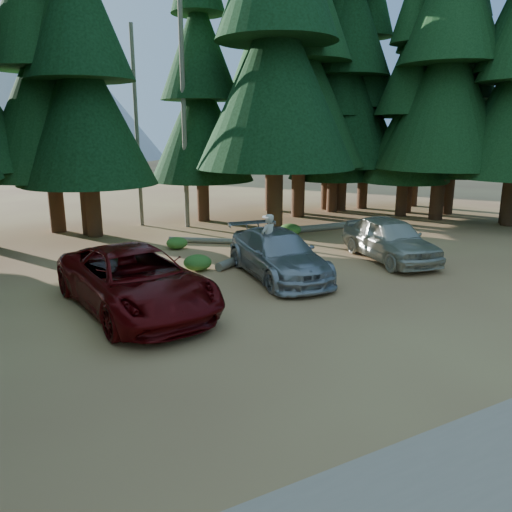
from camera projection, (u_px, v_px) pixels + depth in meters
The scene contains 18 objects.
ground at pixel (352, 318), 13.55m from camera, with size 160.00×160.00×0.00m, color #9B6041.
forest_belt_north at pixel (170, 226), 26.32m from camera, with size 36.00×7.00×22.00m, color black, non-canonical shape.
snag_front at pixel (184, 108), 24.78m from camera, with size 0.24×0.24×12.00m, color #6D6557.
snag_back at pixel (137, 129), 25.38m from camera, with size 0.20×0.20×10.00m, color #6D6557.
mountain_peak at pixel (9, 82), 84.33m from camera, with size 48.00×50.00×28.00m.
red_pickup at pixel (135, 280), 13.98m from camera, with size 2.92×6.33×1.76m, color #580709.
silver_minivan_center at pixel (278, 254), 17.23m from camera, with size 2.20×5.42×1.57m, color #A0A3A8.
silver_minivan_right at pixel (390, 239), 19.38m from camera, with size 1.99×4.96×1.69m, color beige.
frisbee_player at pixel (268, 239), 17.02m from camera, with size 0.73×0.59×1.74m.
log_left at pixel (253, 254), 19.78m from camera, with size 0.33×0.33×4.57m, color #6D6557.
log_mid at pixel (202, 240), 22.43m from camera, with size 0.25×0.25×3.04m, color #6D6557.
log_right at pixel (339, 226), 25.59m from camera, with size 0.34×0.34×5.38m, color #6D6557.
shrub_left at pixel (124, 256), 18.94m from camera, with size 1.09×1.09×0.60m, color #307122.
shrub_center_left at pixel (198, 262), 18.10m from camera, with size 1.02×1.02×0.56m, color #307122.
shrub_center_right at pixel (177, 243), 21.35m from camera, with size 0.90×0.90×0.50m, color #307122.
shrub_right at pixel (264, 245), 20.62m from camera, with size 1.20×1.20×0.66m, color #307122.
shrub_far_right at pixel (290, 230), 23.97m from camera, with size 1.05×1.05×0.58m, color #307122.
shrub_edge_east at pixel (383, 228), 24.13m from camera, with size 1.15×1.15×0.63m, color #307122.
Camera 1 is at (-8.36, -9.92, 4.99)m, focal length 35.00 mm.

